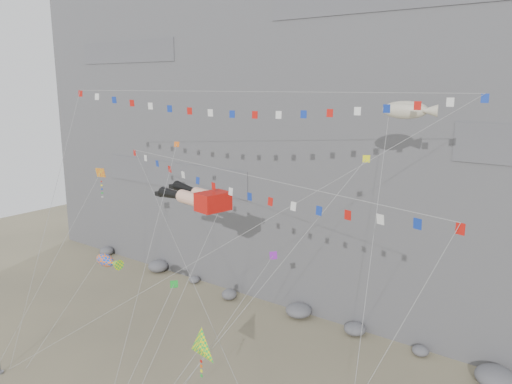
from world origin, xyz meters
TOP-DOWN VIEW (x-y plane):
  - cliff at (0.00, 32.00)m, footprint 80.00×28.00m
  - talus_boulders at (0.00, 17.00)m, footprint 60.00×3.00m
  - legs_kite at (-2.86, 5.97)m, footprint 9.72×15.66m
  - flag_banner_upper at (0.48, 7.70)m, footprint 32.14×15.35m
  - flag_banner_lower at (2.28, 5.01)m, footprint 31.68×11.78m
  - harlequin_kite at (-12.31, 4.07)m, footprint 3.86×9.71m
  - fish_windsock at (-10.22, 2.48)m, footprint 4.30×7.19m
  - delta_kite at (4.13, -1.36)m, footprint 3.32×7.02m
  - blimp_windsock at (11.31, 11.72)m, footprint 5.28×15.61m
  - small_kite_a at (-6.15, 7.02)m, footprint 5.77×13.29m
  - small_kite_b at (4.63, 5.58)m, footprint 2.89×12.74m
  - small_kite_c at (-0.08, 0.54)m, footprint 1.18×8.35m
  - small_kite_d at (10.06, 7.64)m, footprint 9.51×14.06m

SIDE VIEW (x-z plane):
  - talus_boulders at x=0.00m, z-range 0.00..1.20m
  - delta_kite at x=4.13m, z-range 1.78..11.09m
  - fish_windsock at x=-10.22m, z-range 2.64..13.03m
  - small_kite_c at x=-0.08m, z-range 2.91..14.60m
  - small_kite_b at x=4.63m, z-range 2.30..18.39m
  - legs_kite at x=-2.86m, z-range 4.07..23.29m
  - harlequin_kite at x=-12.31m, z-range 6.04..23.53m
  - flag_banner_lower at x=2.28m, z-range 6.03..26.37m
  - small_kite_a at x=-6.15m, z-range 5.77..27.93m
  - small_kite_d at x=10.06m, z-range 5.18..29.01m
  - blimp_windsock at x=11.31m, z-range 7.90..33.20m
  - flag_banner_upper at x=0.48m, z-range 7.37..36.11m
  - cliff at x=0.00m, z-range 0.00..50.00m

